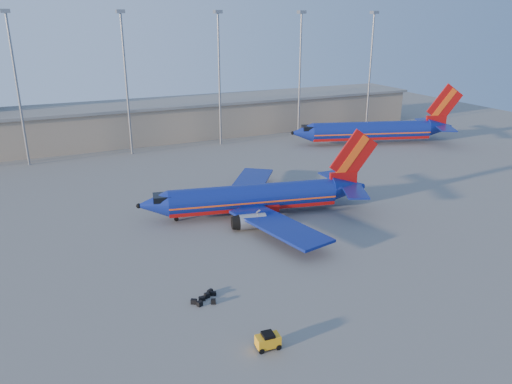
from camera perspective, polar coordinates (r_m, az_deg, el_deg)
ground at (r=68.03m, az=-2.10°, el=-4.31°), size 220.00×220.00×0.00m
terminal_building at (r=122.60m, az=-8.29°, el=8.39°), size 122.00×16.00×8.50m
light_mast_row at (r=107.96m, az=-9.37°, el=13.96°), size 101.60×1.60×28.65m
aircraft_main at (r=72.32m, az=0.26°, el=-0.64°), size 35.00×33.34×11.97m
aircraft_second at (r=116.56m, az=13.41°, el=6.85°), size 38.09×19.60×13.28m
baggage_tug at (r=45.19m, az=1.37°, el=-16.60°), size 2.19×1.42×1.51m
luggage_pile at (r=52.28m, az=-5.81°, el=-11.94°), size 3.02×2.61×0.54m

